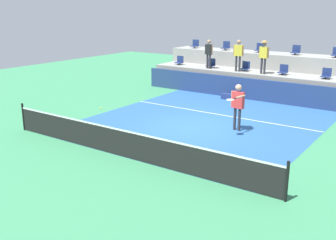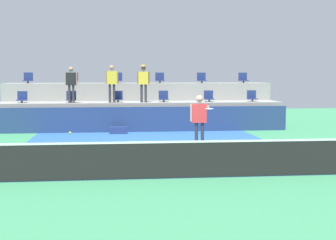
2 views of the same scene
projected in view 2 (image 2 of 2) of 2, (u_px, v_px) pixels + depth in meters
The scene contains 25 objects.
ground_plane at pixel (154, 153), 15.94m from camera, with size 40.00×40.00×0.00m, color #388456.
court_inner_paint at pixel (151, 148), 16.93m from camera, with size 9.00×10.00×0.01m, color #285693.
court_service_line at pixel (148, 143), 18.31m from camera, with size 9.00×0.06×0.00m, color white.
tennis_net at pixel (167, 158), 11.93m from camera, with size 10.48×0.08×1.07m.
sponsor_backboard at pixel (142, 119), 21.83m from camera, with size 13.00×0.16×1.10m, color navy.
seating_tier_lower at pixel (141, 115), 23.11m from camera, with size 13.00×1.80×1.25m, color gray.
seating_tier_upper at pixel (139, 104), 24.85m from camera, with size 13.00×1.80×2.10m, color gray.
stadium_chair_lower_far_left at pixel (22, 98), 22.37m from camera, with size 0.44×0.40×0.52m.
stadium_chair_lower_left at pixel (71, 98), 22.61m from camera, with size 0.44×0.40×0.52m.
stadium_chair_lower_mid_left at pixel (118, 97), 22.85m from camera, with size 0.44×0.40×0.52m.
stadium_chair_lower_mid_right at pixel (164, 97), 23.08m from camera, with size 0.44×0.40×0.52m.
stadium_chair_lower_right at pixel (209, 97), 23.32m from camera, with size 0.44×0.40×0.52m.
stadium_chair_lower_far_right at pixel (252, 97), 23.55m from camera, with size 0.44×0.40×0.52m.
stadium_chair_upper_far_left at pixel (28, 79), 24.08m from camera, with size 0.44×0.40×0.52m.
stadium_chair_upper_left at pixel (74, 79), 24.32m from camera, with size 0.44×0.40×0.52m.
stadium_chair_upper_mid_left at pixel (118, 79), 24.56m from camera, with size 0.44×0.40×0.52m.
stadium_chair_upper_mid_right at pixel (160, 79), 24.79m from camera, with size 0.44×0.40×0.52m.
stadium_chair_upper_right at pixel (202, 79), 25.02m from camera, with size 0.44×0.40×0.52m.
stadium_chair_upper_far_right at pixel (243, 79), 25.26m from camera, with size 0.44×0.40×0.52m.
tennis_player at pixel (200, 116), 16.69m from camera, with size 0.62×1.29×1.82m.
spectator_in_white at pixel (71, 81), 22.17m from camera, with size 0.57×0.26×1.61m.
spectator_in_grey at pixel (112, 80), 22.37m from camera, with size 0.59×0.25×1.69m.
spectator_with_hat at pixel (144, 79), 22.52m from camera, with size 0.59×0.46×1.72m.
tennis_ball at pixel (70, 133), 13.02m from camera, with size 0.07×0.07×0.07m.
equipment_bag at pixel (118, 130), 21.11m from camera, with size 0.76×0.28×0.30m, color navy.
Camera 2 is at (-1.28, -15.73, 2.50)m, focal length 53.08 mm.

